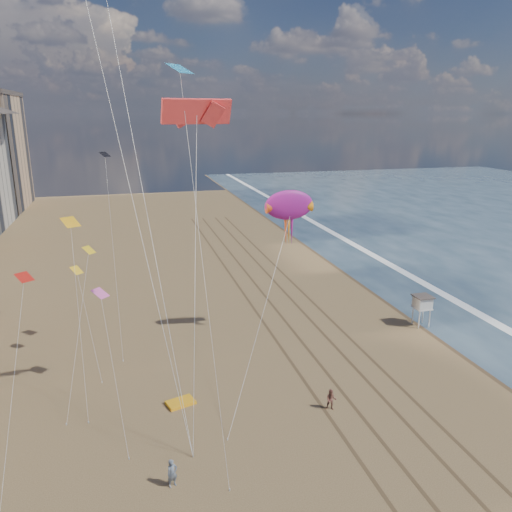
{
  "coord_description": "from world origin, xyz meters",
  "views": [
    {
      "loc": [
        -14.92,
        -16.13,
        21.95
      ],
      "look_at": [
        -3.74,
        26.0,
        9.5
      ],
      "focal_mm": 35.0,
      "sensor_mm": 36.0,
      "label": 1
    }
  ],
  "objects": [
    {
      "name": "wet_sand",
      "position": [
        19.0,
        40.0,
        0.0
      ],
      "size": [
        260.0,
        260.0,
        0.0
      ],
      "primitive_type": "plane",
      "color": "#42301E",
      "rests_on": "ground"
    },
    {
      "name": "foam",
      "position": [
        23.2,
        40.0,
        0.0
      ],
      "size": [
        260.0,
        260.0,
        0.0
      ],
      "primitive_type": "plane",
      "color": "white",
      "rests_on": "ground"
    },
    {
      "name": "tracks",
      "position": [
        2.55,
        30.0,
        0.01
      ],
      "size": [
        7.68,
        120.0,
        0.01
      ],
      "color": "brown",
      "rests_on": "ground"
    },
    {
      "name": "lifeguard_stand",
      "position": [
        14.94,
        27.28,
        2.6
      ],
      "size": [
        1.87,
        1.87,
        3.38
      ],
      "color": "silver",
      "rests_on": "ground"
    },
    {
      "name": "grounded_kite",
      "position": [
        -11.8,
        18.72,
        0.12
      ],
      "size": [
        2.43,
        1.92,
        0.24
      ],
      "primitive_type": "cube",
      "rotation": [
        0.0,
        0.0,
        0.3
      ],
      "color": "#F9A614",
      "rests_on": "ground"
    },
    {
      "name": "show_kite",
      "position": [
        0.11,
        28.24,
        13.58
      ],
      "size": [
        6.97,
        8.0,
        21.63
      ],
      "color": "#9A1785",
      "rests_on": "ground"
    },
    {
      "name": "kite_flyer_a",
      "position": [
        -13.31,
        9.82,
        0.92
      ],
      "size": [
        0.79,
        0.67,
        1.84
      ],
      "primitive_type": "imported",
      "rotation": [
        0.0,
        0.0,
        0.41
      ],
      "color": "slate",
      "rests_on": "ground"
    },
    {
      "name": "kite_flyer_b",
      "position": [
        -0.7,
        14.97,
        0.85
      ],
      "size": [
        1.02,
        0.94,
        1.7
      ],
      "primitive_type": "imported",
      "rotation": [
        0.0,
        0.0,
        -0.44
      ],
      "color": "#8A5346",
      "rests_on": "ground"
    },
    {
      "name": "small_kites",
      "position": [
        -17.28,
        24.11,
        14.32
      ],
      "size": [
        12.5,
        18.81,
        17.71
      ],
      "color": "#FFAD15",
      "rests_on": "ground"
    }
  ]
}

